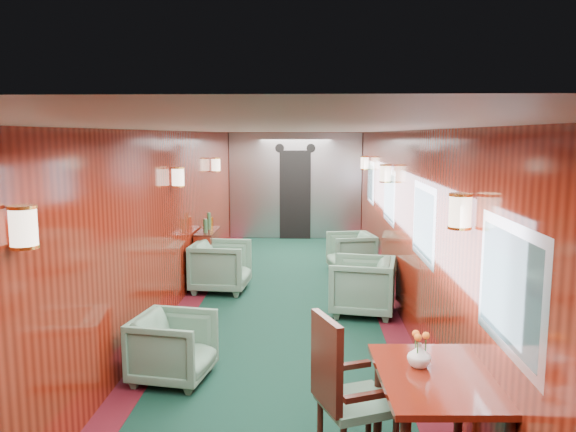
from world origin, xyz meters
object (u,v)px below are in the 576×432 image
Objects in this scene: armchair_right_far at (351,252)px; armchair_right_near at (362,286)px; armchair_left_far at (221,266)px; credenza at (207,254)px; armchair_left_near at (173,347)px; dining_table at (437,393)px; side_chair at (344,387)px.

armchair_right_near is at bearing -11.99° from armchair_right_far.
credenza is at bearing 30.79° from armchair_left_far.
armchair_right_far is (2.38, 0.61, -0.08)m from credenza.
armchair_right_near reaches higher than armchair_left_near.
armchair_right_near is (2.03, -1.03, -0.00)m from armchair_left_far.
armchair_left_far is at bearing -63.78° from credenza.
credenza reaches higher than dining_table.
armchair_left_far is (-2.16, 4.74, -0.30)m from dining_table.
dining_table is at bearing -10.43° from armchair_right_far.
side_chair is 5.84m from armchair_right_far.
side_chair is (-0.59, 0.20, -0.06)m from dining_table.
armchair_left_far is 1.12× the size of armchair_right_far.
dining_table reaches higher than armchair_left_near.
armchair_left_near is 0.85× the size of armchair_left_far.
side_chair is 2.11m from armchair_left_near.
armchair_right_near is at bearing 60.85° from side_chair.
armchair_left_far is (0.33, -0.66, -0.04)m from credenza.
dining_table is 0.63m from side_chair.
armchair_left_far is 2.28m from armchair_right_near.
armchair_right_far is at bearing -53.60° from armchair_left_far.
side_chair reaches higher than credenza.
dining_table is 5.95m from credenza.
armchair_left_far reaches higher than armchair_right_near.
armchair_left_near is at bearing -174.91° from armchair_left_far.
side_chair is at bearing -69.96° from credenza.
side_chair is 5.54m from credenza.
credenza is 3.81m from armchair_left_near.
credenza is at bearing 112.47° from dining_table.
armchair_right_far is (2.02, 4.40, 0.02)m from armchair_left_near.
credenza reaches higher than armchair_left_far.
armchair_left_near is 3.13m from armchair_left_far.
dining_table is 1.48× the size of armchair_right_far.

